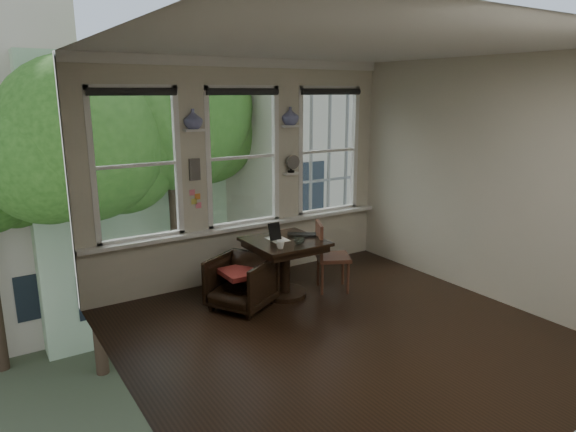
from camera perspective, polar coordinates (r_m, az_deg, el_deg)
ground at (r=5.74m, az=5.99°, el=-13.05°), size 4.50×4.50×0.00m
ceiling at (r=5.15m, az=6.86°, el=18.35°), size 4.50×4.50×0.00m
wall_back at (r=7.10m, az=-5.13°, el=4.92°), size 4.50×0.00×4.50m
wall_front at (r=3.83m, az=28.14°, el=-4.28°), size 4.50×0.00×4.50m
wall_left at (r=4.23m, az=-18.04°, el=-1.70°), size 0.00×4.50×4.50m
wall_right at (r=6.86m, az=21.20°, el=3.75°), size 0.00×4.50×4.50m
window_left at (r=6.53m, az=-16.55°, el=5.43°), size 1.10×0.12×1.90m
window_center at (r=7.07m, az=-5.16°, el=6.53°), size 1.10×0.12×1.90m
window_right at (r=7.84m, az=4.33°, el=7.24°), size 1.10×0.12×1.90m
shelf_left at (r=6.64m, az=-10.46°, el=9.36°), size 0.26×0.16×0.03m
shelf_right at (r=7.31m, az=0.25°, el=9.96°), size 0.26×0.16×0.03m
intercom at (r=6.72m, az=-10.37°, el=5.12°), size 0.14×0.06×0.28m
sticky_notes at (r=6.78m, az=-10.26°, el=2.20°), size 0.16×0.01×0.24m
desk_fan at (r=7.35m, az=0.33°, el=5.52°), size 0.20×0.20×0.24m
vase_left at (r=6.63m, az=-10.51°, el=10.56°), size 0.24×0.24×0.25m
vase_right at (r=7.30m, az=0.25°, el=11.05°), size 0.24×0.24×0.25m
table at (r=6.59m, az=-0.37°, el=-5.81°), size 0.90×0.90×0.75m
armchair_left at (r=6.29m, az=-5.21°, el=-7.38°), size 0.95×0.94×0.64m
cushion_red at (r=6.24m, az=-5.23°, el=-6.26°), size 0.45×0.45×0.06m
side_chair_right at (r=6.79m, az=5.04°, el=-4.51°), size 0.57×0.57×0.92m
laptop at (r=6.61m, az=1.55°, el=-2.20°), size 0.44×0.40×0.03m
mug at (r=6.11m, az=-0.86°, el=-3.19°), size 0.13×0.13×0.10m
drinking_glass at (r=6.28m, az=1.27°, el=-2.70°), size 0.16×0.16×0.11m
tablet at (r=6.45m, az=-1.49°, el=-1.73°), size 0.16×0.08×0.22m
papers at (r=6.50m, az=-1.17°, el=-2.59°), size 0.23×0.31×0.00m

